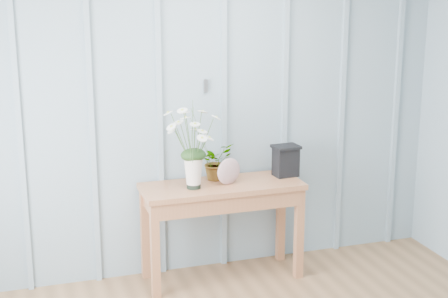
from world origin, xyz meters
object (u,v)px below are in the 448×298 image
object	(u,v)px
daisy_vase	(193,134)
carved_box	(286,160)
sideboard	(222,198)
felt_disc_vessel	(229,171)

from	to	relation	value
daisy_vase	carved_box	bearing A→B (deg)	6.27
sideboard	felt_disc_vessel	bearing A→B (deg)	-27.98
carved_box	daisy_vase	bearing A→B (deg)	-173.73
felt_disc_vessel	daisy_vase	bearing A→B (deg)	166.04
felt_disc_vessel	carved_box	xyz separation A→B (m)	(0.48, 0.07, 0.02)
daisy_vase	felt_disc_vessel	xyz separation A→B (m)	(0.27, 0.01, -0.30)
sideboard	felt_disc_vessel	xyz separation A→B (m)	(0.05, -0.02, 0.21)
sideboard	carved_box	bearing A→B (deg)	5.12
daisy_vase	felt_disc_vessel	world-z (taller)	daisy_vase
sideboard	daisy_vase	xyz separation A→B (m)	(-0.23, -0.04, 0.52)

